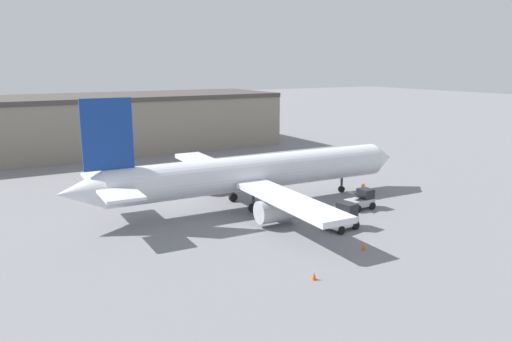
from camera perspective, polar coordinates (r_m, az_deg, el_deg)
ground_plane at (r=50.91m, az=0.00°, el=-3.95°), size 400.00×400.00×0.00m
terminal_building at (r=84.94m, az=-19.59°, el=4.97°), size 65.06×17.90×9.13m
airplane at (r=49.65m, az=-0.99°, el=-0.40°), size 36.79×31.52×11.28m
ground_crew_worker at (r=54.26m, az=12.15°, el=-2.20°), size 0.38×0.38×1.75m
baggage_tug at (r=44.10m, az=9.89°, el=-5.31°), size 3.03×2.46×2.22m
belt_loader_truck at (r=50.47m, az=11.93°, el=-3.26°), size 2.75×1.95×1.95m
safety_cone_near at (r=39.70m, az=12.20°, el=-8.53°), size 0.36×0.36×0.55m
safety_cone_far at (r=34.08m, az=6.63°, el=-11.87°), size 0.36×0.36×0.55m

